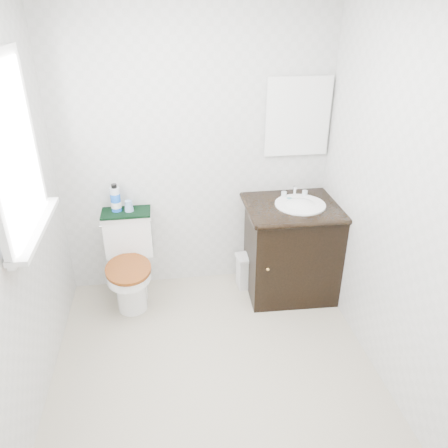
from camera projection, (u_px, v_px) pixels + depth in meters
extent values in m
plane|color=#A99D88|center=(216.00, 375.00, 2.97)|extent=(2.40, 2.40, 0.00)
plane|color=silver|center=(195.00, 151.00, 3.47)|extent=(2.40, 0.00, 2.40)
plane|color=silver|center=(261.00, 385.00, 1.36)|extent=(2.40, 0.00, 2.40)
plane|color=silver|center=(5.00, 230.00, 2.28)|extent=(0.00, 2.40, 2.40)
plane|color=silver|center=(400.00, 205.00, 2.56)|extent=(0.00, 2.40, 2.40)
cube|color=white|center=(10.00, 151.00, 2.34)|extent=(0.02, 0.70, 0.90)
cube|color=silver|center=(298.00, 117.00, 3.44)|extent=(0.50, 0.02, 0.60)
cylinder|color=white|center=(131.00, 290.00, 3.53)|extent=(0.24, 0.24, 0.36)
cube|color=white|center=(133.00, 273.00, 3.75)|extent=(0.24, 0.28, 0.36)
cube|color=white|center=(129.00, 236.00, 3.61)|extent=(0.38, 0.18, 0.35)
cube|color=white|center=(126.00, 215.00, 3.52)|extent=(0.40, 0.20, 0.03)
cylinder|color=white|center=(129.00, 274.00, 3.41)|extent=(0.35, 0.35, 0.08)
cylinder|color=brown|center=(128.00, 269.00, 3.39)|extent=(0.39, 0.39, 0.03)
cube|color=black|center=(292.00, 250.00, 3.68)|extent=(0.74, 0.64, 0.78)
cube|color=black|center=(295.00, 206.00, 3.50)|extent=(0.79, 0.68, 0.04)
cylinder|color=white|center=(300.00, 205.00, 3.46)|extent=(0.40, 0.40, 0.01)
ellipsoid|color=white|center=(300.00, 211.00, 3.49)|extent=(0.35, 0.35, 0.17)
cylinder|color=silver|center=(295.00, 191.00, 3.58)|extent=(0.02, 0.02, 0.10)
cube|color=silver|center=(249.00, 272.00, 3.83)|extent=(0.20, 0.16, 0.28)
cube|color=silver|center=(249.00, 257.00, 3.76)|extent=(0.23, 0.19, 0.03)
cube|color=black|center=(126.00, 212.00, 3.51)|extent=(0.39, 0.22, 0.02)
cylinder|color=blue|center=(116.00, 202.00, 3.49)|extent=(0.08, 0.08, 0.15)
cylinder|color=silver|center=(115.00, 191.00, 3.44)|extent=(0.08, 0.08, 0.05)
cylinder|color=black|center=(114.00, 186.00, 3.42)|extent=(0.04, 0.04, 0.03)
cone|color=#7C9BCB|center=(129.00, 206.00, 3.49)|extent=(0.07, 0.07, 0.09)
ellipsoid|color=#17666F|center=(289.00, 198.00, 3.56)|extent=(0.06, 0.04, 0.02)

